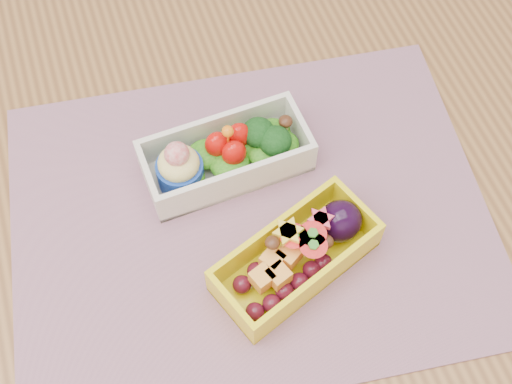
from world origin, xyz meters
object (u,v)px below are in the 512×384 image
object	(u,v)px
bento_white	(225,156)
table	(276,244)
placemat	(251,217)
bento_yellow	(299,255)

from	to	relation	value
bento_white	table	bearing A→B (deg)	-58.56
placemat	bento_yellow	distance (m)	0.07
table	placemat	bearing A→B (deg)	-169.06
placemat	bento_yellow	world-z (taller)	bento_yellow
table	bento_yellow	size ratio (longest dim) A/B	6.83
placemat	bento_white	xyz separation A→B (m)	(-0.01, 0.06, 0.02)
placemat	bento_white	bearing A→B (deg)	95.43
table	bento_white	xyz separation A→B (m)	(-0.04, 0.06, 0.13)
table	placemat	distance (m)	0.11
table	bento_white	distance (m)	0.14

